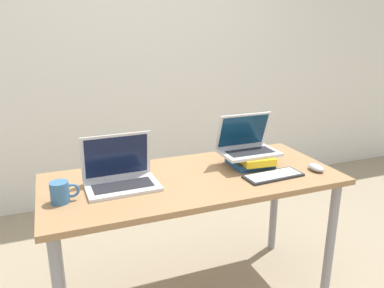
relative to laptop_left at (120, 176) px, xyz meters
name	(u,v)px	position (x,y,z in m)	size (l,w,h in m)	color
wall_back	(127,47)	(0.37, 1.48, 0.54)	(8.00, 0.05, 2.70)	silver
desk	(193,192)	(0.37, -0.03, -0.14)	(1.54, 0.67, 0.76)	#9E754C
laptop_left	(120,176)	(0.00, 0.00, 0.00)	(0.35, 0.24, 0.25)	silver
book_stack	(251,159)	(0.74, 0.01, -0.01)	(0.22, 0.26, 0.07)	#235693
laptop_on_books	(247,145)	(0.72, 0.03, 0.07)	(0.32, 0.22, 0.22)	silver
wireless_keyboard	(273,176)	(0.76, -0.18, -0.04)	(0.32, 0.14, 0.01)	#28282D
mouse	(316,168)	(1.03, -0.19, -0.03)	(0.06, 0.11, 0.04)	#B2B2B7
mug	(61,192)	(-0.28, -0.09, 0.00)	(0.13, 0.08, 0.10)	teal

